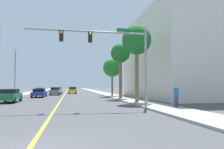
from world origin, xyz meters
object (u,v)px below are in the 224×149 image
Objects in this scene: palm_mid at (120,54)px; car_gray at (55,91)px; street_lamp at (15,70)px; car_blue at (39,93)px; car_silver at (40,91)px; palm_near at (137,41)px; car_green at (10,95)px; traffic_signal_mast at (112,48)px; palm_far at (112,68)px; car_yellow at (72,90)px; pedestrian at (176,96)px; car_white at (58,90)px.

palm_mid reaches higher than car_gray.
car_blue is at bearing -12.32° from street_lamp.
car_gray is at bearing 119.46° from car_silver.
car_gray is (-9.78, 21.00, -5.85)m from palm_near.
car_blue reaches higher than car_silver.
traffic_signal_mast is at bearing 139.67° from car_green.
palm_far is 1.61× the size of car_yellow.
traffic_signal_mast is at bearing -65.07° from car_blue.
palm_far is 1.49× the size of car_green.
car_blue is 2.72× the size of pedestrian.
car_yellow is 2.28× the size of pedestrian.
palm_far is at bearing -142.82° from car_green.
pedestrian is at bearing -79.43° from car_yellow.
car_yellow is at bearing 66.62° from car_gray.
car_blue is (-11.43, 6.52, -5.39)m from palm_mid.
palm_near is at bearing -42.03° from street_lamp.
car_gray is (1.90, 7.88, 0.06)m from car_blue.
car_blue is (1.68, 10.23, -0.05)m from car_green.
palm_mid reaches higher than palm_far.
traffic_signal_mast reaches higher than car_gray.
pedestrian is (10.87, -34.12, 0.23)m from car_white.
palm_far reaches higher than car_silver.
traffic_signal_mast is 13.18m from car_green.
traffic_signal_mast is at bearing -20.15° from pedestrian.
pedestrian is at bearing -66.45° from car_gray.
traffic_signal_mast is 2.10× the size of car_blue.
traffic_signal_mast is at bearing -101.10° from palm_far.
car_white is at bearing 100.35° from traffic_signal_mast.
car_blue is at bearing -96.04° from car_white.
palm_near is at bearing -78.94° from car_yellow.
car_blue is 8.10m from car_gray.
palm_near is at bearing 117.19° from car_silver.
palm_near is 8.63m from pedestrian.
car_silver is 0.98× the size of car_gray.
car_gray is at bearing -88.99° from car_white.
car_blue is at bearing -101.75° from car_gray.
street_lamp is at bearing 168.99° from car_blue.
palm_near is 1.10× the size of palm_mid.
car_blue is at bearing 131.66° from palm_near.
car_gray is (-0.08, -6.67, 0.00)m from car_white.
palm_mid is at bearing -75.76° from car_yellow.
car_yellow is at bearing 8.44° from car_white.
palm_near is 4.82× the size of pedestrian.
car_blue is 15.82m from car_yellow.
street_lamp reaches higher than car_white.
palm_far is at bearing 88.89° from palm_mid.
pedestrian is (4.88, -1.35, -3.87)m from traffic_signal_mast.
car_green is at bearing -164.21° from palm_mid.
palm_mid reaches higher than car_white.
street_lamp is 1.19× the size of palm_far.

